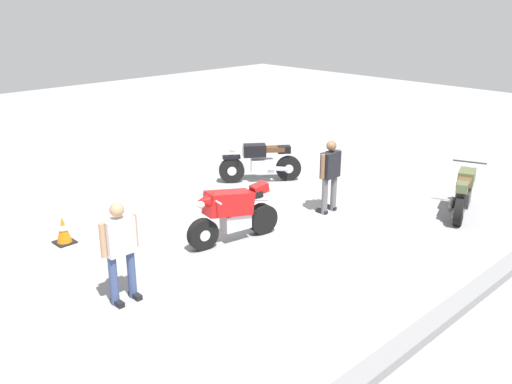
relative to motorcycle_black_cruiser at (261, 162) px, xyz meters
name	(u,v)px	position (x,y,z in m)	size (l,w,h in m)	color
ground_plane	(263,220)	(1.78, 1.86, -0.52)	(40.00, 40.00, 0.00)	gray
curb_edge	(472,295)	(1.78, 6.46, -0.45)	(14.00, 0.30, 0.15)	gray
motorcycle_black_cruiser	(261,162)	(0.00, 0.00, 0.00)	(1.74, 1.35, 1.09)	black
motorcycle_olive_vintage	(464,193)	(-1.51, 4.65, -0.03)	(1.89, 0.91, 1.07)	black
motorcycle_red_sportbike	(233,212)	(2.96, 2.22, 0.07)	(1.95, 0.70, 1.14)	black
person_in_white_shirt	(120,247)	(5.67, 2.70, 0.39)	(0.63, 0.30, 1.62)	#384772
person_in_black_shirt	(330,173)	(0.44, 2.54, 0.38)	(0.63, 0.31, 1.60)	#59595B
traffic_cone	(63,230)	(5.33, 0.03, -0.26)	(0.36, 0.36, 0.53)	black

